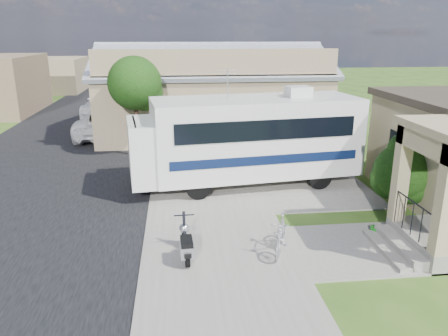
{
  "coord_description": "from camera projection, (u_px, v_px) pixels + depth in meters",
  "views": [
    {
      "loc": [
        -2.0,
        -11.02,
        5.52
      ],
      "look_at": [
        -0.5,
        2.5,
        1.3
      ],
      "focal_mm": 35.0,
      "sensor_mm": 36.0,
      "label": 1
    }
  ],
  "objects": [
    {
      "name": "garden_hose",
      "position": [
        378.0,
        231.0,
        12.47
      ],
      "size": [
        0.42,
        0.42,
        0.19
      ],
      "primitive_type": "cylinder",
      "color": "#167116",
      "rests_on": "ground"
    },
    {
      "name": "pickup_truck",
      "position": [
        109.0,
        121.0,
        24.19
      ],
      "size": [
        3.14,
        6.11,
        1.65
      ],
      "primitive_type": "imported",
      "rotation": [
        0.0,
        0.0,
        3.07
      ],
      "color": "silver",
      "rests_on": "ground"
    },
    {
      "name": "ground",
      "position": [
        251.0,
        237.0,
        12.31
      ],
      "size": [
        120.0,
        120.0,
        0.0
      ],
      "primitive_type": "plane",
      "color": "#254713"
    },
    {
      "name": "driveway_slab",
      "position": [
        270.0,
        183.0,
        16.73
      ],
      "size": [
        7.0,
        6.0,
        0.05
      ],
      "primitive_type": "cube",
      "color": "slate",
      "rests_on": "ground"
    },
    {
      "name": "street_tree_b",
      "position": [
        149.0,
        66.0,
        29.0
      ],
      "size": [
        2.44,
        2.4,
        4.73
      ],
      "color": "black",
      "rests_on": "ground"
    },
    {
      "name": "warehouse",
      "position": [
        211.0,
        97.0,
        24.98
      ],
      "size": [
        12.5,
        8.4,
        5.04
      ],
      "color": "#7D644E",
      "rests_on": "ground"
    },
    {
      "name": "sidewalk_slab",
      "position": [
        197.0,
        148.0,
        21.69
      ],
      "size": [
        4.0,
        80.0,
        0.06
      ],
      "primitive_type": "cube",
      "color": "slate",
      "rests_on": "ground"
    },
    {
      "name": "bicycle",
      "position": [
        281.0,
        236.0,
        11.28
      ],
      "size": [
        0.99,
        1.67,
        0.97
      ],
      "primitive_type": "imported",
      "rotation": [
        0.0,
        0.0,
        -0.36
      ],
      "color": "#ADAEB5",
      "rests_on": "ground"
    },
    {
      "name": "street_slab",
      "position": [
        63.0,
        152.0,
        21.01
      ],
      "size": [
        9.0,
        80.0,
        0.02
      ],
      "primitive_type": "cube",
      "color": "black",
      "rests_on": "ground"
    },
    {
      "name": "motorhome",
      "position": [
        247.0,
        137.0,
        16.08
      ],
      "size": [
        8.63,
        3.65,
        4.29
      ],
      "rotation": [
        0.0,
        0.0,
        0.13
      ],
      "color": "silver",
      "rests_on": "ground"
    },
    {
      "name": "van",
      "position": [
        108.0,
        102.0,
        30.55
      ],
      "size": [
        3.36,
        6.25,
        1.72
      ],
      "primitive_type": "imported",
      "rotation": [
        0.0,
        0.0,
        -0.17
      ],
      "color": "silver",
      "rests_on": "ground"
    },
    {
      "name": "street_tree_c",
      "position": [
        155.0,
        62.0,
        37.63
      ],
      "size": [
        2.44,
        2.4,
        4.42
      ],
      "color": "black",
      "rests_on": "ground"
    },
    {
      "name": "walk_slab",
      "position": [
        368.0,
        248.0,
        11.67
      ],
      "size": [
        4.0,
        3.0,
        0.05
      ],
      "primitive_type": "cube",
      "color": "slate",
      "rests_on": "ground"
    },
    {
      "name": "street_tree_a",
      "position": [
        137.0,
        86.0,
        19.55
      ],
      "size": [
        2.44,
        2.4,
        4.58
      ],
      "color": "black",
      "rests_on": "ground"
    },
    {
      "name": "distant_bldg_near",
      "position": [
        41.0,
        75.0,
        42.53
      ],
      "size": [
        8.0,
        7.0,
        3.2
      ],
      "primitive_type": "cube",
      "color": "#7D644E",
      "rests_on": "ground"
    },
    {
      "name": "shrub",
      "position": [
        404.0,
        170.0,
        14.07
      ],
      "size": [
        2.08,
        1.98,
        2.55
      ],
      "color": "black",
      "rests_on": "ground"
    },
    {
      "name": "scooter",
      "position": [
        186.0,
        244.0,
        10.95
      ],
      "size": [
        0.53,
        1.52,
        1.0
      ],
      "rotation": [
        0.0,
        0.0,
        0.04
      ],
      "color": "black",
      "rests_on": "ground"
    }
  ]
}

